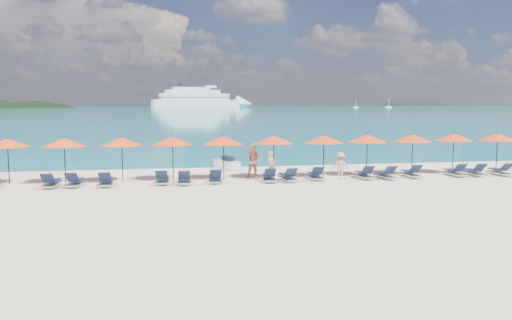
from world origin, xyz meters
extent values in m
plane|color=beige|center=(0.00, 0.00, 0.00)|extent=(1400.00, 1400.00, 0.00)
cube|color=#1FA9B2|center=(0.00, 660.00, 0.01)|extent=(1600.00, 1300.00, 0.01)
ellipsoid|color=black|center=(-150.00, 560.00, -35.00)|extent=(162.00, 126.00, 85.50)
cube|color=white|center=(29.17, 564.24, 4.58)|extent=(102.32, 39.95, 9.16)
cone|color=white|center=(88.15, 577.49, 4.58)|extent=(24.08, 24.08, 20.15)
cube|color=white|center=(27.38, 563.84, 12.82)|extent=(82.05, 32.86, 7.33)
cube|color=white|center=(25.59, 563.43, 18.32)|extent=(63.96, 27.09, 4.58)
cube|color=white|center=(23.81, 563.03, 21.98)|extent=(43.70, 20.00, 3.21)
cube|color=black|center=(27.38, 563.84, 11.45)|extent=(83.08, 33.26, 0.82)
cube|color=black|center=(27.38, 563.84, 14.65)|extent=(81.03, 32.46, 0.82)
cylinder|color=black|center=(11.47, 560.26, 25.65)|extent=(4.03, 4.03, 5.04)
cube|color=white|center=(205.85, 516.52, 0.71)|extent=(5.33, 1.78, 1.42)
cylinder|color=white|center=(205.85, 516.52, 5.33)|extent=(0.32, 0.32, 8.89)
cube|color=white|center=(249.29, 524.77, 0.82)|extent=(6.17, 2.06, 1.65)
cylinder|color=white|center=(249.29, 524.77, 6.17)|extent=(0.37, 0.37, 10.28)
cube|color=silver|center=(-0.67, 9.22, 0.26)|extent=(1.46, 2.23, 0.48)
cube|color=black|center=(-0.61, 9.06, 0.61)|extent=(0.71, 0.97, 0.30)
cylinder|color=black|center=(-0.85, 9.71, 0.74)|extent=(0.47, 0.21, 0.05)
imported|color=tan|center=(0.98, 4.11, 0.75)|extent=(0.65, 0.64, 1.51)
imported|color=tan|center=(0.23, 4.98, 0.91)|extent=(0.98, 0.71, 1.82)
imported|color=tan|center=(4.58, 3.91, 0.70)|extent=(1.00, 0.76, 1.40)
cylinder|color=black|center=(-11.72, 5.22, 1.10)|extent=(0.05, 0.05, 2.20)
cone|color=#F44316|center=(-11.72, 5.22, 2.02)|extent=(2.10, 2.10, 0.42)
sphere|color=black|center=(-11.72, 5.22, 2.24)|extent=(0.08, 0.08, 0.08)
cylinder|color=black|center=(-9.09, 5.02, 1.10)|extent=(0.05, 0.05, 2.20)
cone|color=#F44316|center=(-9.09, 5.02, 2.02)|extent=(2.10, 2.10, 0.42)
sphere|color=black|center=(-9.09, 5.02, 2.24)|extent=(0.08, 0.08, 0.08)
cylinder|color=black|center=(-6.39, 5.14, 1.10)|extent=(0.05, 0.05, 2.20)
cone|color=#F44316|center=(-6.39, 5.14, 2.02)|extent=(2.10, 2.10, 0.42)
sphere|color=black|center=(-6.39, 5.14, 2.24)|extent=(0.08, 0.08, 0.08)
cylinder|color=black|center=(-3.90, 5.22, 1.10)|extent=(0.05, 0.05, 2.20)
cone|color=#F44316|center=(-3.90, 5.22, 2.02)|extent=(2.10, 2.10, 0.42)
sphere|color=black|center=(-3.90, 5.22, 2.24)|extent=(0.08, 0.08, 0.08)
cylinder|color=black|center=(-1.33, 5.01, 1.10)|extent=(0.05, 0.05, 2.20)
cone|color=#F44316|center=(-1.33, 5.01, 2.02)|extent=(2.10, 2.10, 0.42)
sphere|color=black|center=(-1.33, 5.01, 2.24)|extent=(0.08, 0.08, 0.08)
cylinder|color=black|center=(1.33, 5.12, 1.10)|extent=(0.05, 0.05, 2.20)
cone|color=#F44316|center=(1.33, 5.12, 2.02)|extent=(2.10, 2.10, 0.42)
sphere|color=black|center=(1.33, 5.12, 2.24)|extent=(0.08, 0.08, 0.08)
cylinder|color=black|center=(4.00, 4.96, 1.10)|extent=(0.05, 0.05, 2.20)
cone|color=#F44316|center=(4.00, 4.96, 2.02)|extent=(2.10, 2.10, 0.42)
sphere|color=black|center=(4.00, 4.96, 2.24)|extent=(0.08, 0.08, 0.08)
cylinder|color=black|center=(6.51, 5.15, 1.10)|extent=(0.05, 0.05, 2.20)
cone|color=#F44316|center=(6.51, 5.15, 2.02)|extent=(2.10, 2.10, 0.42)
sphere|color=black|center=(6.51, 5.15, 2.24)|extent=(0.08, 0.08, 0.08)
cylinder|color=black|center=(9.09, 5.02, 1.10)|extent=(0.05, 0.05, 2.20)
cone|color=#F44316|center=(9.09, 5.02, 2.02)|extent=(2.10, 2.10, 0.42)
sphere|color=black|center=(9.09, 5.02, 2.24)|extent=(0.08, 0.08, 0.08)
cylinder|color=black|center=(11.69, 5.24, 1.10)|extent=(0.05, 0.05, 2.20)
cone|color=#F44316|center=(11.69, 5.24, 2.02)|extent=(2.10, 2.10, 0.42)
sphere|color=black|center=(11.69, 5.24, 2.24)|extent=(0.08, 0.08, 0.08)
cylinder|color=black|center=(14.25, 5.00, 1.10)|extent=(0.05, 0.05, 2.20)
cone|color=#F44316|center=(14.25, 5.00, 2.02)|extent=(2.10, 2.10, 0.42)
sphere|color=black|center=(14.25, 5.00, 2.24)|extent=(0.08, 0.08, 0.08)
cube|color=silver|center=(-9.54, 3.91, 0.14)|extent=(0.67, 1.72, 0.06)
cube|color=#121E3A|center=(-9.53, 4.16, 0.30)|extent=(0.58, 1.11, 0.04)
cube|color=#121E3A|center=(-9.55, 3.36, 0.55)|extent=(0.56, 0.55, 0.43)
cube|color=silver|center=(-8.47, 3.98, 0.14)|extent=(0.74, 1.74, 0.06)
cube|color=#121E3A|center=(-8.46, 4.23, 0.30)|extent=(0.63, 1.14, 0.04)
cube|color=#121E3A|center=(-8.51, 3.43, 0.55)|extent=(0.59, 0.57, 0.43)
cube|color=silver|center=(-7.06, 3.85, 0.14)|extent=(0.69, 1.72, 0.06)
cube|color=#121E3A|center=(-7.07, 4.10, 0.30)|extent=(0.59, 1.12, 0.04)
cube|color=#121E3A|center=(-7.04, 3.30, 0.55)|extent=(0.57, 0.56, 0.43)
cube|color=silver|center=(-4.43, 4.04, 0.14)|extent=(0.75, 1.74, 0.06)
cube|color=#121E3A|center=(-4.41, 4.29, 0.30)|extent=(0.64, 1.14, 0.04)
cube|color=#121E3A|center=(-4.47, 3.50, 0.55)|extent=(0.59, 0.58, 0.43)
cube|color=silver|center=(-3.39, 3.79, 0.14)|extent=(0.68, 1.72, 0.06)
cube|color=#121E3A|center=(-3.39, 4.04, 0.30)|extent=(0.59, 1.12, 0.04)
cube|color=#121E3A|center=(-3.41, 3.24, 0.55)|extent=(0.57, 0.56, 0.43)
cube|color=silver|center=(-1.88, 3.95, 0.14)|extent=(0.68, 1.72, 0.06)
cube|color=#121E3A|center=(-1.87, 4.20, 0.30)|extent=(0.59, 1.12, 0.04)
cube|color=#121E3A|center=(-1.90, 3.40, 0.55)|extent=(0.57, 0.56, 0.43)
cube|color=silver|center=(0.81, 3.88, 0.14)|extent=(0.79, 1.75, 0.06)
cube|color=#121E3A|center=(0.84, 4.13, 0.30)|extent=(0.66, 1.15, 0.04)
cube|color=#121E3A|center=(0.76, 3.33, 0.55)|extent=(0.60, 0.59, 0.43)
cube|color=silver|center=(1.78, 3.83, 0.14)|extent=(0.69, 1.72, 0.06)
cube|color=#121E3A|center=(1.77, 4.07, 0.30)|extent=(0.59, 1.12, 0.04)
cube|color=#121E3A|center=(1.80, 3.28, 0.55)|extent=(0.57, 0.56, 0.43)
cube|color=silver|center=(3.29, 4.10, 0.14)|extent=(0.74, 1.74, 0.06)
cube|color=#121E3A|center=(3.31, 4.35, 0.30)|extent=(0.63, 1.14, 0.04)
cube|color=#121E3A|center=(3.25, 3.55, 0.55)|extent=(0.59, 0.58, 0.43)
cube|color=silver|center=(5.89, 3.98, 0.14)|extent=(0.68, 1.72, 0.06)
cube|color=#121E3A|center=(5.89, 4.23, 0.30)|extent=(0.59, 1.12, 0.04)
cube|color=#121E3A|center=(5.87, 3.43, 0.55)|extent=(0.57, 0.55, 0.43)
cube|color=silver|center=(6.95, 3.75, 0.14)|extent=(0.72, 1.73, 0.06)
cube|color=#121E3A|center=(6.93, 4.00, 0.30)|extent=(0.61, 1.13, 0.04)
cube|color=#121E3A|center=(6.98, 3.20, 0.55)|extent=(0.58, 0.57, 0.43)
cube|color=silver|center=(8.52, 4.00, 0.14)|extent=(0.66, 1.71, 0.06)
cube|color=#121E3A|center=(8.52, 4.25, 0.30)|extent=(0.58, 1.11, 0.04)
cube|color=#121E3A|center=(8.50, 3.45, 0.55)|extent=(0.56, 0.55, 0.43)
cube|color=silver|center=(11.05, 4.02, 0.14)|extent=(0.67, 1.72, 0.06)
cube|color=#121E3A|center=(11.06, 4.27, 0.30)|extent=(0.58, 1.12, 0.04)
cube|color=#121E3A|center=(11.04, 3.47, 0.55)|extent=(0.57, 0.55, 0.43)
cube|color=silver|center=(12.17, 3.91, 0.14)|extent=(0.74, 1.74, 0.06)
cube|color=#121E3A|center=(12.19, 4.16, 0.30)|extent=(0.63, 1.14, 0.04)
cube|color=#121E3A|center=(12.13, 3.37, 0.55)|extent=(0.59, 0.58, 0.43)
cube|color=silver|center=(13.65, 3.82, 0.14)|extent=(0.68, 1.72, 0.06)
cube|color=#121E3A|center=(13.66, 4.07, 0.30)|extent=(0.59, 1.12, 0.04)
cube|color=#121E3A|center=(13.63, 3.27, 0.55)|extent=(0.57, 0.56, 0.43)
camera|label=1|loc=(-4.15, -20.32, 3.85)|focal=35.00mm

